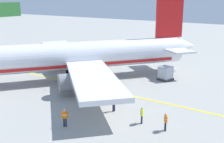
{
  "coord_description": "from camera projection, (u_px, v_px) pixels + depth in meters",
  "views": [
    {
      "loc": [
        -5.13,
        -6.16,
        11.55
      ],
      "look_at": [
        24.7,
        14.31,
        2.01
      ],
      "focal_mm": 46.07,
      "sensor_mm": 36.0,
      "label": 1
    }
  ],
  "objects": [
    {
      "name": "airliner_foreground",
      "position": [
        65.0,
        57.0,
        39.56
      ],
      "size": [
        35.34,
        30.22,
        11.9
      ],
      "color": "silver",
      "rests_on": "ground"
    },
    {
      "name": "crew_marshaller",
      "position": [
        114.0,
        103.0,
        29.43
      ],
      "size": [
        0.61,
        0.34,
        1.62
      ],
      "color": "#191E33",
      "rests_on": "ground"
    },
    {
      "name": "cargo_container_near",
      "position": [
        165.0,
        73.0,
        40.42
      ],
      "size": [
        2.13,
        2.13,
        2.12
      ],
      "color": "#333338",
      "rests_on": "ground"
    },
    {
      "name": "apron_guide_line",
      "position": [
        91.0,
        87.0,
        37.62
      ],
      "size": [
        0.3,
        60.0,
        0.01
      ],
      "primitive_type": "cube",
      "color": "yellow",
      "rests_on": "ground"
    },
    {
      "name": "crew_loader_left",
      "position": [
        65.0,
        117.0,
        25.99
      ],
      "size": [
        0.44,
        0.54,
        1.65
      ],
      "color": "#191E33",
      "rests_on": "ground"
    },
    {
      "name": "crew_supervisor",
      "position": [
        142.0,
        114.0,
        26.63
      ],
      "size": [
        0.6,
        0.36,
        1.62
      ],
      "color": "#191E33",
      "rests_on": "ground"
    },
    {
      "name": "crew_loader_right",
      "position": [
        166.0,
        120.0,
        25.2
      ],
      "size": [
        0.53,
        0.45,
        1.65
      ],
      "color": "#191E33",
      "rests_on": "ground"
    }
  ]
}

